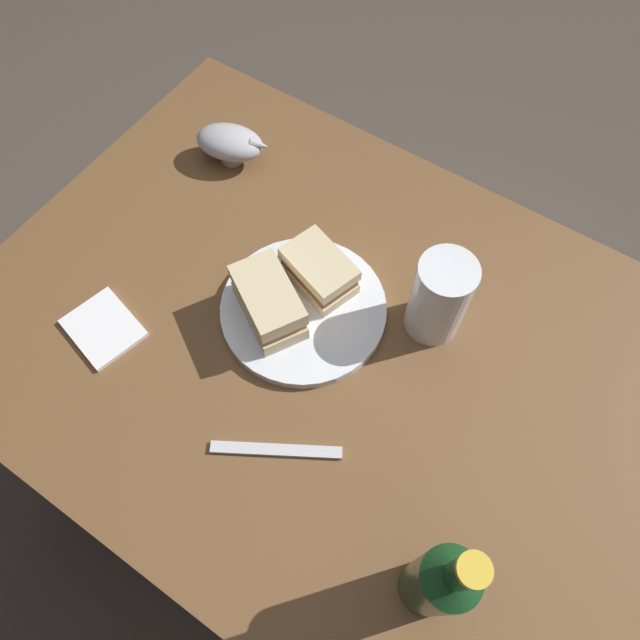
# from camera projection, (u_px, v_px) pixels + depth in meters

# --- Properties ---
(ground_plane) EXTENTS (6.00, 6.00, 0.00)m
(ground_plane) POSITION_uv_depth(u_px,v_px,m) (330.00, 467.00, 1.54)
(ground_plane) COLOR #4C4238
(dining_table) EXTENTS (1.12, 0.79, 0.75)m
(dining_table) POSITION_uv_depth(u_px,v_px,m) (332.00, 424.00, 1.20)
(dining_table) COLOR brown
(dining_table) RESTS_ON ground
(plate) EXTENTS (0.25, 0.25, 0.02)m
(plate) POSITION_uv_depth(u_px,v_px,m) (303.00, 309.00, 0.89)
(plate) COLOR white
(plate) RESTS_ON dining_table
(sandwich_half_left) EXTENTS (0.13, 0.10, 0.06)m
(sandwich_half_left) POSITION_uv_depth(u_px,v_px,m) (319.00, 271.00, 0.88)
(sandwich_half_left) COLOR beige
(sandwich_half_left) RESTS_ON plate
(sandwich_half_right) EXTENTS (0.14, 0.12, 0.07)m
(sandwich_half_right) POSITION_uv_depth(u_px,v_px,m) (269.00, 303.00, 0.85)
(sandwich_half_right) COLOR beige
(sandwich_half_right) RESTS_ON plate
(potato_wedge_front) EXTENTS (0.04, 0.06, 0.01)m
(potato_wedge_front) POSITION_uv_depth(u_px,v_px,m) (299.00, 256.00, 0.92)
(potato_wedge_front) COLOR #AD702D
(potato_wedge_front) RESTS_ON plate
(potato_wedge_middle) EXTENTS (0.05, 0.04, 0.02)m
(potato_wedge_middle) POSITION_uv_depth(u_px,v_px,m) (268.00, 284.00, 0.89)
(potato_wedge_middle) COLOR #B77F33
(potato_wedge_middle) RESTS_ON plate
(potato_wedge_back) EXTENTS (0.04, 0.04, 0.02)m
(potato_wedge_back) POSITION_uv_depth(u_px,v_px,m) (300.00, 270.00, 0.90)
(potato_wedge_back) COLOR gold
(potato_wedge_back) RESTS_ON plate
(potato_wedge_left_edge) EXTENTS (0.04, 0.05, 0.02)m
(potato_wedge_left_edge) POSITION_uv_depth(u_px,v_px,m) (274.00, 299.00, 0.88)
(potato_wedge_left_edge) COLOR #B77F33
(potato_wedge_left_edge) RESTS_ON plate
(potato_wedge_right_edge) EXTENTS (0.04, 0.04, 0.02)m
(potato_wedge_right_edge) POSITION_uv_depth(u_px,v_px,m) (294.00, 262.00, 0.91)
(potato_wedge_right_edge) COLOR #B77F33
(potato_wedge_right_edge) RESTS_ON plate
(pint_glass) EXTENTS (0.08, 0.08, 0.15)m
(pint_glass) POSITION_uv_depth(u_px,v_px,m) (438.00, 301.00, 0.83)
(pint_glass) COLOR white
(pint_glass) RESTS_ON dining_table
(gravy_boat) EXTENTS (0.14, 0.11, 0.06)m
(gravy_boat) POSITION_uv_depth(u_px,v_px,m) (231.00, 143.00, 1.01)
(gravy_boat) COLOR #B7B7BC
(gravy_boat) RESTS_ON dining_table
(cider_bottle) EXTENTS (0.06, 0.06, 0.27)m
(cider_bottle) POSITION_uv_depth(u_px,v_px,m) (440.00, 582.00, 0.62)
(cider_bottle) COLOR #19421E
(cider_bottle) RESTS_ON dining_table
(napkin) EXTENTS (0.13, 0.11, 0.01)m
(napkin) POSITION_uv_depth(u_px,v_px,m) (103.00, 328.00, 0.88)
(napkin) COLOR white
(napkin) RESTS_ON dining_table
(fork) EXTENTS (0.16, 0.11, 0.01)m
(fork) POSITION_uv_depth(u_px,v_px,m) (276.00, 450.00, 0.80)
(fork) COLOR silver
(fork) RESTS_ON dining_table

